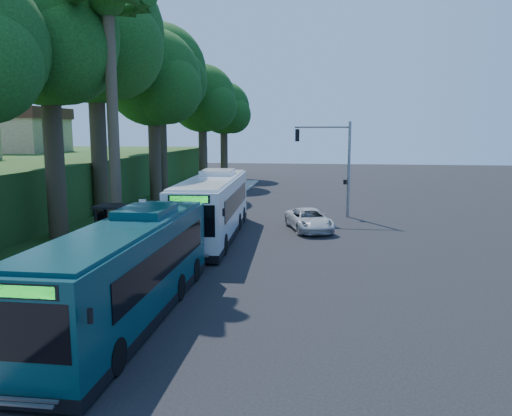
# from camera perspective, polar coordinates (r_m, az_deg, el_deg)

# --- Properties ---
(ground) EXTENTS (140.00, 140.00, 0.00)m
(ground) POSITION_cam_1_polar(r_m,az_deg,el_deg) (27.99, 1.47, -4.26)
(ground) COLOR black
(ground) RESTS_ON ground
(sidewalk) EXTENTS (4.50, 70.00, 0.12)m
(sidewalk) POSITION_cam_1_polar(r_m,az_deg,el_deg) (29.64, -12.73, -3.61)
(sidewalk) COLOR gray
(sidewalk) RESTS_ON ground
(red_curb) EXTENTS (0.25, 30.00, 0.13)m
(red_curb) POSITION_cam_1_polar(r_m,az_deg,el_deg) (25.22, -10.96, -5.74)
(red_curb) COLOR maroon
(red_curb) RESTS_ON ground
(grass_verge) EXTENTS (8.00, 70.00, 0.06)m
(grass_verge) POSITION_cam_1_polar(r_m,az_deg,el_deg) (36.39, -18.43, -1.61)
(grass_verge) COLOR #234719
(grass_verge) RESTS_ON ground
(bus_shelter) EXTENTS (3.20, 1.51, 2.55)m
(bus_shelter) POSITION_cam_1_polar(r_m,az_deg,el_deg) (26.69, -14.89, -1.24)
(bus_shelter) COLOR black
(bus_shelter) RESTS_ON ground
(stop_sign_pole) EXTENTS (0.35, 0.06, 3.17)m
(stop_sign_pole) POSITION_cam_1_polar(r_m,az_deg,el_deg) (24.00, -12.76, -1.60)
(stop_sign_pole) COLOR gray
(stop_sign_pole) RESTS_ON ground
(traffic_signal_pole) EXTENTS (4.10, 0.30, 7.00)m
(traffic_signal_pole) POSITION_cam_1_polar(r_m,az_deg,el_deg) (37.17, 9.02, 5.77)
(traffic_signal_pole) COLOR gray
(traffic_signal_pole) RESTS_ON ground
(palm_tree) EXTENTS (4.20, 4.20, 14.40)m
(palm_tree) POSITION_cam_1_polar(r_m,az_deg,el_deg) (28.56, -16.54, 20.69)
(palm_tree) COLOR #4C3F2D
(palm_tree) RESTS_ON ground
(hillside_backdrop) EXTENTS (24.00, 60.00, 8.80)m
(hillside_backdrop) POSITION_cam_1_polar(r_m,az_deg,el_deg) (51.48, -27.00, 3.53)
(hillside_backdrop) COLOR #234719
(hillside_backdrop) RESTS_ON ground
(tree_0) EXTENTS (8.40, 8.00, 15.70)m
(tree_0) POSITION_cam_1_polar(r_m,az_deg,el_deg) (31.50, -22.60, 17.06)
(tree_0) COLOR #382B1E
(tree_0) RESTS_ON ground
(tree_1) EXTENTS (10.50, 10.00, 18.26)m
(tree_1) POSITION_cam_1_polar(r_m,az_deg,el_deg) (39.21, -17.90, 17.81)
(tree_1) COLOR #382B1E
(tree_1) RESTS_ON ground
(tree_2) EXTENTS (8.82, 8.40, 15.12)m
(tree_2) POSITION_cam_1_polar(r_m,az_deg,el_deg) (45.75, -11.61, 13.85)
(tree_2) COLOR #382B1E
(tree_2) RESTS_ON ground
(tree_3) EXTENTS (10.08, 9.60, 17.28)m
(tree_3) POSITION_cam_1_polar(r_m,az_deg,el_deg) (54.07, -10.84, 14.67)
(tree_3) COLOR #382B1E
(tree_3) RESTS_ON ground
(tree_4) EXTENTS (8.40, 8.00, 14.14)m
(tree_4) POSITION_cam_1_polar(r_m,az_deg,el_deg) (60.90, -6.08, 11.98)
(tree_4) COLOR #382B1E
(tree_4) RESTS_ON ground
(tree_5) EXTENTS (7.35, 7.00, 12.86)m
(tree_5) POSITION_cam_1_polar(r_m,az_deg,el_deg) (68.45, -3.64, 11.02)
(tree_5) COLOR #382B1E
(tree_5) RESTS_ON ground
(white_bus) EXTENTS (3.48, 13.17, 3.89)m
(white_bus) POSITION_cam_1_polar(r_m,az_deg,el_deg) (29.96, -4.96, 0.28)
(white_bus) COLOR silver
(white_bus) RESTS_ON ground
(teal_bus) EXTENTS (2.61, 11.90, 3.54)m
(teal_bus) POSITION_cam_1_polar(r_m,az_deg,el_deg) (17.50, -14.41, -6.72)
(teal_bus) COLOR #0A333B
(teal_bus) RESTS_ON ground
(pickup) EXTENTS (3.63, 5.42, 1.38)m
(pickup) POSITION_cam_1_polar(r_m,az_deg,el_deg) (32.12, 6.10, -1.34)
(pickup) COLOR silver
(pickup) RESTS_ON ground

